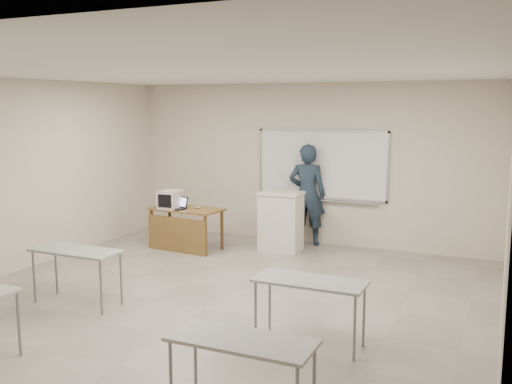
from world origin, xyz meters
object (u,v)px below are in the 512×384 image
at_px(whiteboard, 322,166).
at_px(keyboard, 287,193).
at_px(laptop, 178,206).
at_px(instructor_desk, 183,222).
at_px(crt_monitor, 171,199).
at_px(mouse, 197,207).
at_px(presenter, 307,195).
at_px(podium, 281,221).

bearing_deg(whiteboard, keyboard, -111.51).
relative_size(whiteboard, laptop, 8.48).
xyz_separation_m(whiteboard, instructor_desk, (-2.10, -1.48, -0.96)).
xyz_separation_m(crt_monitor, keyboard, (2.00, 0.60, 0.16)).
distance_m(mouse, keyboard, 1.64).
xyz_separation_m(crt_monitor, presenter, (2.13, 1.35, 0.03)).
relative_size(crt_monitor, mouse, 3.72).
bearing_deg(laptop, keyboard, 31.86).
bearing_deg(podium, presenter, 64.43).
height_order(instructor_desk, crt_monitor, crt_monitor).
relative_size(laptop, keyboard, 0.59).
bearing_deg(mouse, laptop, -156.53).
distance_m(instructor_desk, crt_monitor, 0.46).
xyz_separation_m(instructor_desk, laptop, (-0.10, -0.02, 0.28)).
bearing_deg(keyboard, laptop, -173.50).
relative_size(podium, mouse, 9.70).
bearing_deg(laptop, presenter, 48.00).
height_order(crt_monitor, keyboard, keyboard).
xyz_separation_m(mouse, presenter, (1.68, 1.17, 0.17)).
height_order(laptop, mouse, laptop).
distance_m(crt_monitor, mouse, 0.50).
height_order(crt_monitor, mouse, crt_monitor).
relative_size(podium, presenter, 0.56).
bearing_deg(crt_monitor, laptop, -1.99).
bearing_deg(whiteboard, mouse, -145.25).
height_order(podium, keyboard, keyboard).
relative_size(whiteboard, podium, 2.35).
height_order(podium, crt_monitor, crt_monitor).
bearing_deg(laptop, instructor_desk, 23.91).
distance_m(instructor_desk, keyboard, 1.93).
bearing_deg(keyboard, instructor_desk, -173.07).
xyz_separation_m(crt_monitor, mouse, (0.45, 0.17, -0.14)).
distance_m(instructor_desk, mouse, 0.36).
relative_size(laptop, presenter, 0.15).
distance_m(crt_monitor, laptop, 0.18).
relative_size(whiteboard, crt_monitor, 6.12).
bearing_deg(whiteboard, podium, -123.07).
xyz_separation_m(podium, laptop, (-1.70, -0.73, 0.27)).
bearing_deg(podium, keyboard, -40.24).
distance_m(podium, laptop, 1.87).
distance_m(whiteboard, presenter, 0.60).
xyz_separation_m(whiteboard, keyboard, (-0.35, -0.89, -0.41)).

